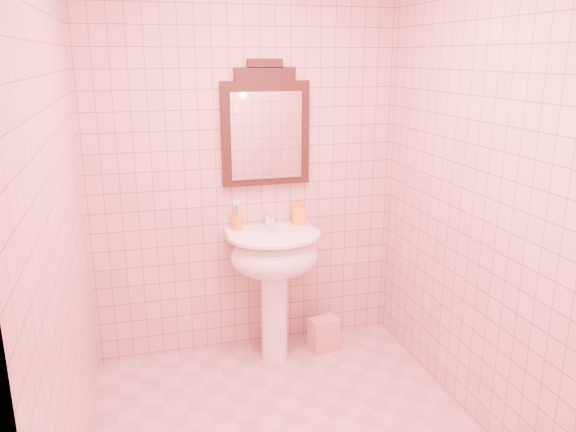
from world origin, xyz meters
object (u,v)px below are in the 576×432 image
object	(u,v)px
pedestal_sink	(274,264)
toothbrush_cup	(237,222)
soap_dispenser	(299,211)
mirror	(266,128)
towel	(324,334)

from	to	relation	value
pedestal_sink	toothbrush_cup	xyz separation A→B (m)	(-0.21, 0.15, 0.25)
toothbrush_cup	soap_dispenser	size ratio (longest dim) A/B	0.92
toothbrush_cup	soap_dispenser	bearing A→B (deg)	0.43
pedestal_sink	mirror	size ratio (longest dim) A/B	1.11
pedestal_sink	towel	bearing A→B (deg)	2.33
soap_dispenser	mirror	bearing A→B (deg)	177.97
mirror	towel	distance (m)	1.44
soap_dispenser	towel	bearing A→B (deg)	-36.21
pedestal_sink	soap_dispenser	size ratio (longest dim) A/B	4.78
toothbrush_cup	mirror	bearing A→B (deg)	12.70
mirror	towel	size ratio (longest dim) A/B	3.41
pedestal_sink	toothbrush_cup	world-z (taller)	toothbrush_cup
mirror	toothbrush_cup	size ratio (longest dim) A/B	4.68
towel	pedestal_sink	bearing A→B (deg)	-177.67
pedestal_sink	towel	distance (m)	0.65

